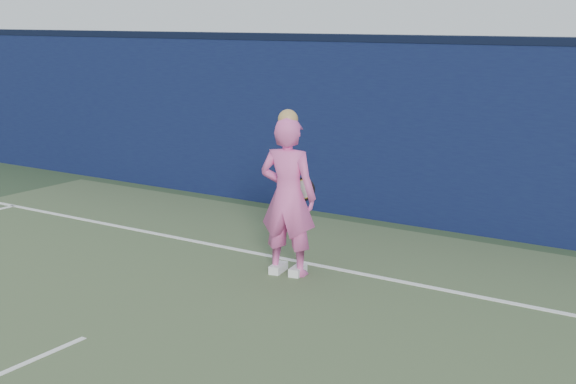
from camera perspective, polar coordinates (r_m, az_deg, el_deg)
The scene contains 4 objects.
backstop_wall at distance 11.55m, azimuth 5.88°, elevation 4.37°, with size 24.00×0.40×2.50m, color #0C1138.
wall_cap at distance 11.44m, azimuth 6.02°, elevation 10.83°, with size 24.00×0.42×0.10m, color black.
player at distance 8.87m, azimuth -0.00°, elevation -0.31°, with size 0.72×0.54×1.87m.
racket at distance 9.27m, azimuth 0.95°, elevation 0.17°, with size 0.52×0.14×0.28m.
Camera 1 is at (5.27, -3.65, 2.85)m, focal length 50.00 mm.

